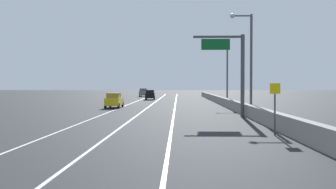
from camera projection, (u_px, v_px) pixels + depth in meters
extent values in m
plane|color=#26282B|center=(167.00, 102.00, 70.76)|extent=(320.00, 320.00, 0.00)
cube|color=silver|center=(130.00, 104.00, 61.91)|extent=(0.16, 130.00, 0.00)
cube|color=silver|center=(153.00, 104.00, 61.82)|extent=(0.16, 130.00, 0.00)
cube|color=silver|center=(175.00, 104.00, 61.73)|extent=(0.16, 130.00, 0.00)
cube|color=gray|center=(234.00, 105.00, 46.55)|extent=(0.60, 120.00, 1.10)
cylinder|color=#47474C|center=(243.00, 76.00, 36.61)|extent=(0.36, 0.36, 7.50)
cube|color=#47474C|center=(218.00, 37.00, 36.58)|extent=(4.50, 0.20, 0.20)
cube|color=#0C5923|center=(216.00, 44.00, 36.49)|extent=(2.60, 0.10, 1.00)
cylinder|color=#4C4C51|center=(275.00, 115.00, 23.14)|extent=(0.10, 0.10, 2.40)
cube|color=yellow|center=(275.00, 89.00, 23.07)|extent=(0.60, 0.04, 0.60)
cylinder|color=#4C4C51|center=(251.00, 65.00, 38.05)|extent=(0.24, 0.24, 9.60)
cube|color=#4C4C51|center=(242.00, 16.00, 37.97)|extent=(1.80, 0.12, 0.12)
sphere|color=beige|center=(232.00, 16.00, 37.99)|extent=(0.44, 0.44, 0.44)
cylinder|color=#4C4C51|center=(227.00, 72.00, 59.23)|extent=(0.24, 0.24, 9.60)
cube|color=#4C4C51|center=(221.00, 41.00, 59.15)|extent=(1.80, 0.12, 0.12)
sphere|color=beige|center=(215.00, 41.00, 59.17)|extent=(0.44, 0.44, 0.44)
cube|color=gold|center=(114.00, 101.00, 51.28)|extent=(1.79, 4.53, 0.96)
cube|color=olive|center=(114.00, 95.00, 50.81)|extent=(1.57, 2.04, 0.60)
cylinder|color=black|center=(110.00, 104.00, 53.12)|extent=(0.22, 0.68, 0.68)
cylinder|color=black|center=(123.00, 104.00, 53.08)|extent=(0.22, 0.68, 0.68)
cylinder|color=black|center=(105.00, 106.00, 49.50)|extent=(0.22, 0.68, 0.68)
cylinder|color=black|center=(119.00, 106.00, 49.46)|extent=(0.22, 0.68, 0.68)
cube|color=slate|center=(144.00, 93.00, 101.19)|extent=(2.01, 4.78, 1.14)
cube|color=#4D505A|center=(143.00, 90.00, 100.69)|extent=(1.72, 2.17, 0.60)
cylinder|color=black|center=(141.00, 95.00, 103.16)|extent=(0.24, 0.69, 0.68)
cylinder|color=black|center=(148.00, 95.00, 103.07)|extent=(0.24, 0.69, 0.68)
cylinder|color=black|center=(139.00, 95.00, 99.33)|extent=(0.24, 0.69, 0.68)
cylinder|color=black|center=(146.00, 95.00, 99.24)|extent=(0.24, 0.69, 0.68)
cube|color=black|center=(150.00, 95.00, 79.78)|extent=(1.93, 4.24, 1.03)
cube|color=black|center=(150.00, 91.00, 79.34)|extent=(1.64, 1.93, 0.60)
cylinder|color=black|center=(146.00, 98.00, 81.43)|extent=(0.24, 0.69, 0.68)
cylinder|color=black|center=(155.00, 98.00, 81.44)|extent=(0.24, 0.69, 0.68)
cylinder|color=black|center=(146.00, 98.00, 78.15)|extent=(0.24, 0.69, 0.68)
cylinder|color=black|center=(154.00, 98.00, 78.15)|extent=(0.24, 0.69, 0.68)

